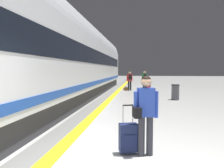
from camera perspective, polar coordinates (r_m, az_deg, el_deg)
name	(u,v)px	position (r m, az deg, el deg)	size (l,w,h in m)	color
safety_line_strip	(111,98)	(13.38, -0.30, -3.74)	(0.36, 80.00, 0.01)	yellow
tactile_edge_band	(105,98)	(13.43, -1.93, -3.72)	(0.73, 80.00, 0.01)	slate
high_speed_train	(70,57)	(12.75, -10.97, 7.06)	(2.94, 28.39, 4.97)	#38383D
traveller_foreground	(145,110)	(4.43, 8.77, -6.74)	(0.53, 0.36, 1.64)	#383842
rolling_suitcase_foreground	(128,138)	(4.61, 4.39, -13.95)	(0.43, 0.33, 1.03)	#19234C
passenger_near	(130,79)	(18.33, 4.71, 1.35)	(0.49, 0.40, 1.66)	black
duffel_bag_near	(126,89)	(18.31, 3.67, -1.25)	(0.44, 0.26, 0.36)	brown
passenger_mid	(145,78)	(19.31, 8.63, 1.50)	(0.50, 0.40, 1.69)	black
suitcase_mid	(148,86)	(19.11, 9.56, -0.53)	(0.43, 0.33, 1.01)	#A51E1E
waste_bin	(175,92)	(13.08, 16.42, -2.07)	(0.46, 0.46, 0.91)	#4C4C51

